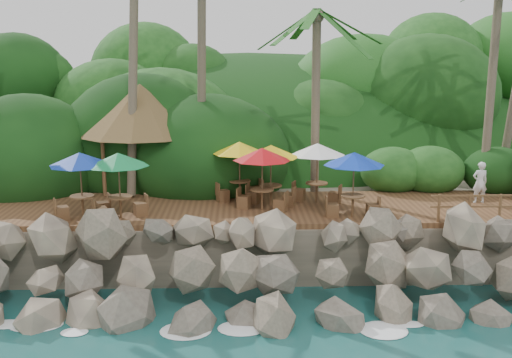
{
  "coord_description": "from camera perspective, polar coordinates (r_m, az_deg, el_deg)",
  "views": [
    {
      "loc": [
        -0.66,
        -16.6,
        8.21
      ],
      "look_at": [
        0.0,
        6.0,
        3.4
      ],
      "focal_mm": 41.86,
      "sensor_mm": 36.0,
      "label": 1
    }
  ],
  "objects": [
    {
      "name": "ground",
      "position": [
        18.53,
        0.56,
        -14.29
      ],
      "size": [
        140.0,
        140.0,
        0.0
      ],
      "primitive_type": "plane",
      "color": "#19514F",
      "rests_on": "ground"
    },
    {
      "name": "land_base",
      "position": [
        33.38,
        -0.5,
        -0.38
      ],
      "size": [
        32.0,
        25.2,
        2.1
      ],
      "primitive_type": "cube",
      "color": "gray",
      "rests_on": "ground"
    },
    {
      "name": "jungle_hill",
      "position": [
        40.94,
        -0.72,
        0.44
      ],
      "size": [
        44.8,
        28.0,
        15.4
      ],
      "primitive_type": "ellipsoid",
      "color": "#143811",
      "rests_on": "ground"
    },
    {
      "name": "seawall",
      "position": [
        19.9,
        0.34,
        -8.76
      ],
      "size": [
        29.0,
        4.0,
        2.3
      ],
      "primitive_type": null,
      "color": "gray",
      "rests_on": "ground"
    },
    {
      "name": "terrace",
      "position": [
        23.39,
        0.0,
        -2.88
      ],
      "size": [
        26.0,
        5.0,
        0.2
      ],
      "primitive_type": "cube",
      "color": "brown",
      "rests_on": "land_base"
    },
    {
      "name": "jungle_foliage",
      "position": [
        32.65,
        -0.46,
        -2.55
      ],
      "size": [
        44.0,
        16.0,
        12.0
      ],
      "primitive_type": null,
      "color": "#143811",
      "rests_on": "ground"
    },
    {
      "name": "foam_line",
      "position": [
        18.78,
        0.53,
        -13.8
      ],
      "size": [
        25.2,
        0.8,
        0.06
      ],
      "color": "white",
      "rests_on": "ground"
    },
    {
      "name": "palapa",
      "position": [
        26.39,
        -10.97,
        6.53
      ],
      "size": [
        5.25,
        5.25,
        4.6
      ],
      "color": "brown",
      "rests_on": "ground"
    },
    {
      "name": "dining_clusters",
      "position": [
        22.75,
        1.86,
        2.09
      ],
      "size": [
        25.05,
        5.33,
        2.4
      ],
      "color": "brown",
      "rests_on": "terrace"
    },
    {
      "name": "waiter",
      "position": [
        25.38,
        20.61,
        -0.3
      ],
      "size": [
        0.63,
        0.43,
        1.67
      ],
      "primitive_type": "imported",
      "rotation": [
        0.0,
        0.0,
        3.19
      ],
      "color": "silver",
      "rests_on": "terrace"
    }
  ]
}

